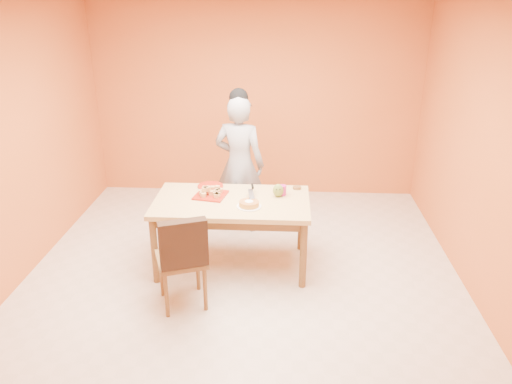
# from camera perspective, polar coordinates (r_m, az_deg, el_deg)

# --- Properties ---
(floor) EXTENTS (5.00, 5.00, 0.00)m
(floor) POSITION_cam_1_polar(r_m,az_deg,el_deg) (5.16, -1.64, -10.37)
(floor) COLOR beige
(floor) RESTS_ON ground
(wall_back) EXTENTS (4.50, 0.00, 4.50)m
(wall_back) POSITION_cam_1_polar(r_m,az_deg,el_deg) (6.99, 0.02, 10.48)
(wall_back) COLOR #C7642E
(wall_back) RESTS_ON floor
(wall_left) EXTENTS (0.00, 5.00, 5.00)m
(wall_left) POSITION_cam_1_polar(r_m,az_deg,el_deg) (5.27, -27.04, 4.01)
(wall_left) COLOR #C7642E
(wall_left) RESTS_ON floor
(wall_right) EXTENTS (0.00, 5.00, 5.00)m
(wall_right) POSITION_cam_1_polar(r_m,az_deg,el_deg) (4.92, 25.32, 3.11)
(wall_right) COLOR #C7642E
(wall_right) RESTS_ON floor
(dining_table) EXTENTS (1.60, 0.90, 0.76)m
(dining_table) POSITION_cam_1_polar(r_m,az_deg,el_deg) (5.18, -2.78, -1.88)
(dining_table) COLOR tan
(dining_table) RESTS_ON floor
(dining_chair) EXTENTS (0.58, 0.64, 0.96)m
(dining_chair) POSITION_cam_1_polar(r_m,az_deg,el_deg) (4.66, -8.60, -7.45)
(dining_chair) COLOR brown
(dining_chair) RESTS_ON floor
(pastry_pile) EXTENTS (0.28, 0.28, 0.09)m
(pastry_pile) POSITION_cam_1_polar(r_m,az_deg,el_deg) (5.24, -5.22, 0.20)
(pastry_pile) COLOR tan
(pastry_pile) RESTS_ON pastry_platter
(person) EXTENTS (0.68, 0.52, 1.66)m
(person) POSITION_cam_1_polar(r_m,az_deg,el_deg) (5.96, -1.89, 3.16)
(person) COLOR gray
(person) RESTS_ON floor
(pastry_platter) EXTENTS (0.37, 0.37, 0.02)m
(pastry_platter) POSITION_cam_1_polar(r_m,az_deg,el_deg) (5.26, -5.20, -0.36)
(pastry_platter) COLOR #9A1B0E
(pastry_platter) RESTS_ON dining_table
(red_dinner_plate) EXTENTS (0.36, 0.36, 0.02)m
(red_dinner_plate) POSITION_cam_1_polar(r_m,az_deg,el_deg) (5.49, -5.23, 0.67)
(red_dinner_plate) COLOR #9A1B0E
(red_dinner_plate) RESTS_ON dining_table
(white_cake_plate) EXTENTS (0.26, 0.26, 0.01)m
(white_cake_plate) POSITION_cam_1_polar(r_m,az_deg,el_deg) (4.98, -0.80, -1.65)
(white_cake_plate) COLOR white
(white_cake_plate) RESTS_ON dining_table
(sponge_cake) EXTENTS (0.23, 0.23, 0.05)m
(sponge_cake) POSITION_cam_1_polar(r_m,az_deg,el_deg) (4.97, -0.80, -1.35)
(sponge_cake) COLOR #BF7731
(sponge_cake) RESTS_ON white_cake_plate
(cake_server) EXTENTS (0.09, 0.27, 0.01)m
(cake_server) POSITION_cam_1_polar(r_m,az_deg,el_deg) (5.12, -0.55, -0.23)
(cake_server) COLOR silver
(cake_server) RESTS_ON sponge_cake
(egg_ornament) EXTENTS (0.13, 0.12, 0.14)m
(egg_ornament) POSITION_cam_1_polar(r_m,az_deg,el_deg) (5.20, 2.55, 0.18)
(egg_ornament) COLOR olive
(egg_ornament) RESTS_ON dining_table
(magenta_glass) EXTENTS (0.10, 0.10, 0.11)m
(magenta_glass) POSITION_cam_1_polar(r_m,az_deg,el_deg) (5.25, 3.07, 0.20)
(magenta_glass) COLOR #B71B73
(magenta_glass) RESTS_ON dining_table
(checker_tin) EXTENTS (0.12, 0.12, 0.03)m
(checker_tin) POSITION_cam_1_polar(r_m,az_deg,el_deg) (5.44, 4.69, 0.50)
(checker_tin) COLOR #35180E
(checker_tin) RESTS_ON dining_table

